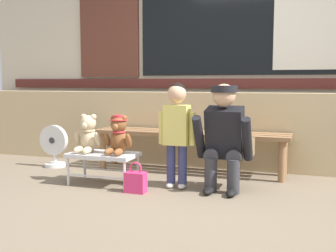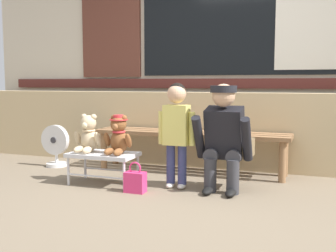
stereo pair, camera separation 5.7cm
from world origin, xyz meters
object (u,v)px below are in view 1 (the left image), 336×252
(teddy_bear_plain, at_px, (88,135))
(handbag_on_ground, at_px, (136,182))
(floor_fan, at_px, (54,146))
(small_display_bench, at_px, (103,156))
(teddy_bear_with_hat, at_px, (118,135))
(adult_crouching, at_px, (225,137))
(wooden_bench_long, at_px, (190,138))
(child_standing, at_px, (177,124))

(teddy_bear_plain, relative_size, handbag_on_ground, 1.34)
(handbag_on_ground, bearing_deg, floor_fan, 151.92)
(small_display_bench, bearing_deg, teddy_bear_with_hat, 0.77)
(adult_crouching, distance_m, floor_fan, 2.10)
(small_display_bench, bearing_deg, handbag_on_ground, -22.67)
(adult_crouching, bearing_deg, teddy_bear_plain, -173.42)
(teddy_bear_plain, xyz_separation_m, teddy_bear_with_hat, (0.32, 0.00, 0.01))
(teddy_bear_plain, distance_m, floor_fan, 0.95)
(teddy_bear_plain, xyz_separation_m, adult_crouching, (1.29, 0.15, 0.02))
(teddy_bear_plain, height_order, adult_crouching, adult_crouching)
(wooden_bench_long, height_order, adult_crouching, adult_crouching)
(small_display_bench, distance_m, floor_fan, 1.06)
(small_display_bench, height_order, floor_fan, floor_fan)
(handbag_on_ground, bearing_deg, child_standing, 42.64)
(teddy_bear_with_hat, bearing_deg, floor_fan, 153.62)
(adult_crouching, relative_size, handbag_on_ground, 3.49)
(handbag_on_ground, height_order, floor_fan, floor_fan)
(teddy_bear_plain, relative_size, adult_crouching, 0.38)
(adult_crouching, distance_m, handbag_on_ground, 0.88)
(teddy_bear_with_hat, xyz_separation_m, handbag_on_ground, (0.25, -0.17, -0.38))
(adult_crouching, relative_size, floor_fan, 1.98)
(small_display_bench, height_order, handbag_on_ground, small_display_bench)
(wooden_bench_long, xyz_separation_m, adult_crouching, (0.51, -0.63, 0.11))
(teddy_bear_plain, bearing_deg, teddy_bear_with_hat, 0.13)
(teddy_bear_plain, bearing_deg, child_standing, 6.40)
(teddy_bear_with_hat, distance_m, adult_crouching, 0.98)
(teddy_bear_with_hat, relative_size, floor_fan, 0.76)
(teddy_bear_plain, bearing_deg, wooden_bench_long, 44.86)
(wooden_bench_long, distance_m, teddy_bear_with_hat, 0.91)
(wooden_bench_long, distance_m, teddy_bear_plain, 1.11)
(wooden_bench_long, relative_size, handbag_on_ground, 7.72)
(wooden_bench_long, distance_m, adult_crouching, 0.82)
(teddy_bear_with_hat, distance_m, handbag_on_ground, 0.48)
(floor_fan, bearing_deg, small_display_bench, -30.34)
(child_standing, distance_m, handbag_on_ground, 0.63)
(small_display_bench, xyz_separation_m, teddy_bear_with_hat, (0.16, 0.00, 0.21))
(adult_crouching, xyz_separation_m, floor_fan, (-2.05, 0.38, -0.24))
(wooden_bench_long, height_order, floor_fan, floor_fan)
(child_standing, relative_size, floor_fan, 2.00)
(wooden_bench_long, relative_size, floor_fan, 4.37)
(child_standing, distance_m, floor_fan, 1.71)
(small_display_bench, distance_m, child_standing, 0.78)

